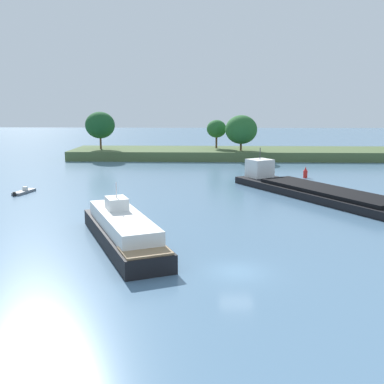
# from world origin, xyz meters

# --- Properties ---
(ground_plane) EXTENTS (400.00, 400.00, 0.00)m
(ground_plane) POSITION_xyz_m (0.00, 0.00, 0.00)
(ground_plane) COLOR slate
(treeline_island) EXTENTS (88.83, 15.21, 10.43)m
(treeline_island) POSITION_xyz_m (9.04, 71.82, 2.27)
(treeline_island) COLOR #4C6038
(treeline_island) RESTS_ON ground
(cargo_barge) EXTENTS (20.69, 28.63, 5.59)m
(cargo_barge) POSITION_xyz_m (12.04, 28.57, 0.86)
(cargo_barge) COLOR black
(cargo_barge) RESTS_ON ground
(white_riverboat) EXTENTS (10.65, 17.45, 5.28)m
(white_riverboat) POSITION_xyz_m (-9.69, 6.44, 1.31)
(white_riverboat) COLOR black
(white_riverboat) RESTS_ON ground
(fishing_skiff) EXTENTS (2.08, 4.41, 0.86)m
(fishing_skiff) POSITION_xyz_m (-27.83, 29.61, 0.22)
(fishing_skiff) COLOR slate
(fishing_skiff) RESTS_ON ground
(channel_buoy_red) EXTENTS (0.70, 0.70, 1.90)m
(channel_buoy_red) POSITION_xyz_m (14.30, 44.48, 0.81)
(channel_buoy_red) COLOR red
(channel_buoy_red) RESTS_ON ground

